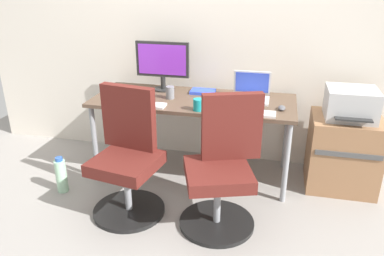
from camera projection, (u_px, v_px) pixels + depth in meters
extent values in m
plane|color=gray|center=(193.00, 172.00, 3.44)|extent=(5.28, 5.28, 0.00)
cube|color=silver|center=(204.00, 20.00, 3.32)|extent=(4.40, 0.04, 2.60)
cube|color=brown|center=(193.00, 101.00, 3.18)|extent=(1.69, 0.68, 0.03)
cylinder|color=gray|center=(95.00, 143.00, 3.22)|extent=(0.04, 0.04, 0.67)
cylinder|color=gray|center=(286.00, 163.00, 2.89)|extent=(0.04, 0.04, 0.67)
cylinder|color=gray|center=(122.00, 119.00, 3.74)|extent=(0.04, 0.04, 0.67)
cylinder|color=gray|center=(286.00, 134.00, 3.41)|extent=(0.04, 0.04, 0.67)
cylinder|color=black|center=(129.00, 210.00, 2.87)|extent=(0.54, 0.54, 0.03)
cylinder|color=gray|center=(128.00, 189.00, 2.80)|extent=(0.05, 0.05, 0.34)
cube|color=#591E19|center=(126.00, 163.00, 2.72)|extent=(0.51, 0.51, 0.09)
cube|color=#591E19|center=(129.00, 117.00, 2.78)|extent=(0.43, 0.14, 0.48)
cylinder|color=black|center=(217.00, 222.00, 2.73)|extent=(0.54, 0.54, 0.03)
cylinder|color=gray|center=(217.00, 201.00, 2.66)|extent=(0.05, 0.05, 0.34)
cube|color=#591E19|center=(218.00, 174.00, 2.58)|extent=(0.56, 0.56, 0.09)
cube|color=#591E19|center=(232.00, 127.00, 2.61)|extent=(0.42, 0.20, 0.48)
cube|color=#996B47|center=(343.00, 152.00, 3.13)|extent=(0.55, 0.47, 0.61)
cube|color=#4C4C4C|center=(349.00, 155.00, 2.87)|extent=(0.49, 0.01, 0.04)
cube|color=#B7B7B7|center=(351.00, 104.00, 2.96)|extent=(0.38, 0.34, 0.24)
cube|color=#262626|center=(354.00, 120.00, 2.81)|extent=(0.27, 0.06, 0.01)
cylinder|color=#A5D8B2|center=(61.00, 176.00, 3.10)|extent=(0.09, 0.09, 0.28)
cylinder|color=#2D59B2|center=(59.00, 159.00, 3.04)|extent=(0.06, 0.06, 0.03)
cylinder|color=#262626|center=(163.00, 89.00, 3.42)|extent=(0.18, 0.18, 0.01)
cylinder|color=#262626|center=(163.00, 82.00, 3.40)|extent=(0.04, 0.04, 0.11)
cube|color=#262626|center=(162.00, 59.00, 3.32)|extent=(0.48, 0.03, 0.31)
cube|color=purple|center=(162.00, 60.00, 3.30)|extent=(0.43, 0.00, 0.26)
cube|color=silver|center=(250.00, 100.00, 3.12)|extent=(0.31, 0.22, 0.02)
cube|color=silver|center=(252.00, 82.00, 3.20)|extent=(0.31, 0.05, 0.21)
cube|color=blue|center=(252.00, 83.00, 3.19)|extent=(0.28, 0.04, 0.18)
cube|color=silver|center=(145.00, 105.00, 3.01)|extent=(0.34, 0.12, 0.02)
cube|color=silver|center=(253.00, 113.00, 2.83)|extent=(0.34, 0.12, 0.02)
ellipsoid|color=#515156|center=(282.00, 108.00, 2.92)|extent=(0.06, 0.10, 0.03)
ellipsoid|color=#515156|center=(127.00, 87.00, 3.43)|extent=(0.06, 0.10, 0.03)
cylinder|color=teal|center=(198.00, 105.00, 2.89)|extent=(0.08, 0.08, 0.09)
cylinder|color=slate|center=(170.00, 92.00, 3.17)|extent=(0.07, 0.07, 0.10)
cube|color=blue|center=(203.00, 92.00, 3.32)|extent=(0.21, 0.15, 0.03)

